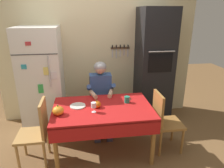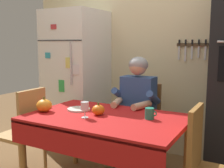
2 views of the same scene
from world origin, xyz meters
The scene contains 14 objects.
ground_plane centered at (0.00, 0.00, 0.00)m, with size 10.00×10.00×0.00m, color brown.
back_wall_assembly centered at (0.05, 1.35, 1.30)m, with size 3.70×0.13×2.60m.
refrigerator centered at (-0.95, 0.96, 0.90)m, with size 0.68×0.71×1.80m.
wall_oven centered at (1.05, 1.00, 1.05)m, with size 0.60×0.64×2.10m.
dining_table centered at (0.00, 0.08, 0.66)m, with size 1.40×0.90×0.74m.
chair_behind_person centered at (0.03, 0.87, 0.51)m, with size 0.40×0.40×0.93m.
seated_person centered at (0.03, 0.68, 0.74)m, with size 0.47×0.55×1.25m.
chair_right_side centered at (0.90, 0.03, 0.51)m, with size 0.40×0.40×0.93m.
chair_left_side centered at (-0.90, 0.00, 0.51)m, with size 0.40×0.40×0.93m.
coffee_mug centered at (0.38, 0.20, 0.79)m, with size 0.11×0.08×0.10m.
wine_glass centered at (-0.13, -0.04, 0.84)m, with size 0.07×0.07×0.14m.
pumpkin_large centered at (-0.60, -0.04, 0.80)m, with size 0.15×0.15×0.14m.
pumpkin_medium centered at (-0.08, 0.10, 0.79)m, with size 0.12×0.12×0.12m.
serving_tray centered at (-0.35, 0.17, 0.75)m, with size 0.22×0.22×0.02m, color silver.
Camera 1 is at (-0.25, -2.50, 2.02)m, focal length 32.65 mm.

